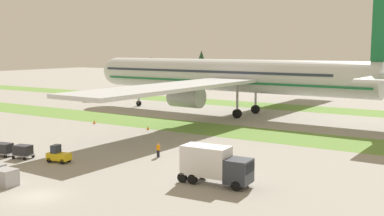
% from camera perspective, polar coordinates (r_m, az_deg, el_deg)
% --- Properties ---
extents(ground_plane, '(400.00, 400.00, 0.00)m').
position_cam_1_polar(ground_plane, '(43.13, -18.42, -10.21)').
color(ground_plane, gray).
extents(grass_strip_near, '(320.00, 10.38, 0.01)m').
position_cam_1_polar(grass_strip_near, '(72.07, 5.23, -2.88)').
color(grass_strip_near, olive).
rests_on(grass_strip_near, ground).
extents(grass_strip_far, '(320.00, 10.38, 0.01)m').
position_cam_1_polar(grass_strip_far, '(102.03, 13.63, -0.05)').
color(grass_strip_far, olive).
rests_on(grass_strip_far, ground).
extents(airliner, '(68.00, 83.22, 21.11)m').
position_cam_1_polar(airliner, '(89.16, 5.57, 3.96)').
color(airliner, silver).
rests_on(airliner, ground).
extents(baggage_tug, '(2.78, 1.73, 1.97)m').
position_cam_1_polar(baggage_tug, '(54.60, -16.02, -5.56)').
color(baggage_tug, yellow).
rests_on(baggage_tug, ground).
extents(cargo_dolly_lead, '(2.42, 1.85, 1.55)m').
position_cam_1_polar(cargo_dolly_lead, '(57.78, -19.95, -4.91)').
color(cargo_dolly_lead, '#A3A3A8').
rests_on(cargo_dolly_lead, ground).
extents(cargo_dolly_second, '(2.42, 1.85, 1.55)m').
position_cam_1_polar(cargo_dolly_second, '(59.75, -22.01, -4.61)').
color(cargo_dolly_second, '#A3A3A8').
rests_on(cargo_dolly_second, ground).
extents(catering_truck, '(7.07, 2.67, 3.58)m').
position_cam_1_polar(catering_truck, '(44.04, 2.79, -6.84)').
color(catering_truck, '#2D333D').
rests_on(catering_truck, ground).
extents(pushback_tractor, '(2.65, 1.39, 1.97)m').
position_cam_1_polar(pushback_tractor, '(114.43, -12.31, 1.17)').
color(pushback_tractor, yellow).
rests_on(pushback_tractor, ground).
extents(ground_crew_marshaller, '(0.56, 0.36, 1.74)m').
position_cam_1_polar(ground_crew_marshaller, '(55.06, -4.15, -5.05)').
color(ground_crew_marshaller, black).
rests_on(ground_crew_marshaller, ground).
extents(uld_container_0, '(2.05, 1.66, 1.59)m').
position_cam_1_polar(uld_container_0, '(47.08, -21.81, -7.89)').
color(uld_container_0, '#A3A3A8').
rests_on(uld_container_0, ground).
extents(taxiway_marker_1, '(0.44, 0.44, 0.59)m').
position_cam_1_polar(taxiway_marker_1, '(73.63, -5.40, -2.43)').
color(taxiway_marker_1, orange).
rests_on(taxiway_marker_1, ground).
extents(taxiway_marker_2, '(0.44, 0.44, 0.66)m').
position_cam_1_polar(taxiway_marker_2, '(80.78, -11.85, -1.67)').
color(taxiway_marker_2, orange).
rests_on(taxiway_marker_2, ground).
extents(distant_tree_line, '(154.62, 10.12, 12.66)m').
position_cam_1_polar(distant_tree_line, '(142.54, 20.96, 4.60)').
color(distant_tree_line, '#4C3823').
rests_on(distant_tree_line, ground).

